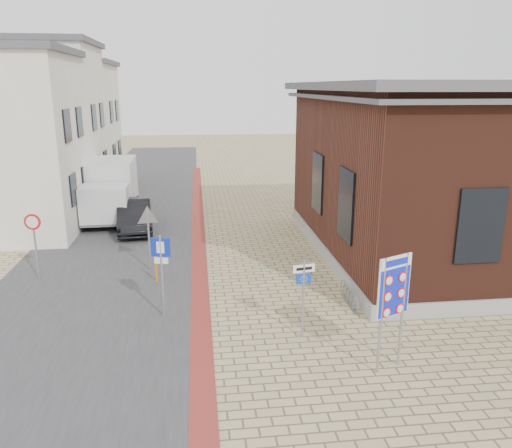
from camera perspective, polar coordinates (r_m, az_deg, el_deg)
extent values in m
plane|color=tan|center=(13.70, 2.38, -13.52)|extent=(120.00, 120.00, 0.00)
cube|color=#38383A|center=(27.86, -13.89, 1.25)|extent=(7.00, 60.00, 0.02)
cube|color=maroon|center=(22.81, -6.59, -1.51)|extent=(0.60, 40.00, 0.02)
cube|color=gray|center=(22.71, 22.44, -2.08)|extent=(12.15, 12.15, 0.50)
cube|color=#461F16|center=(22.01, 23.31, 6.02)|extent=(12.00, 12.00, 6.00)
cube|color=#4D4D52|center=(21.79, 24.21, 14.20)|extent=(13.00, 13.00, 0.30)
cube|color=#4D4D52|center=(21.79, 24.09, 13.16)|extent=(12.70, 12.70, 0.15)
cube|color=black|center=(17.02, 10.29, 2.19)|extent=(0.12, 1.60, 2.40)
cube|color=black|center=(20.79, 7.11, 4.72)|extent=(0.12, 1.60, 2.40)
cube|color=black|center=(15.56, 24.26, -0.21)|extent=(1.40, 0.12, 2.20)
cube|color=black|center=(23.71, -20.16, 3.73)|extent=(0.10, 1.10, 1.40)
cube|color=black|center=(26.01, -19.00, 4.81)|extent=(0.10, 1.10, 1.40)
cube|color=black|center=(23.35, -20.80, 10.47)|extent=(0.10, 1.10, 1.40)
cube|color=black|center=(25.68, -19.55, 10.95)|extent=(0.10, 1.10, 1.40)
cube|color=silver|center=(31.24, -23.98, 10.06)|extent=(7.00, 6.00, 8.80)
cube|color=#4D4D52|center=(31.25, -24.93, 18.36)|extent=(7.40, 6.40, 0.30)
cube|color=black|center=(29.49, -17.60, 6.10)|extent=(0.10, 1.10, 1.40)
cube|color=black|center=(31.82, -16.83, 6.80)|extent=(0.10, 1.10, 1.40)
cube|color=black|center=(29.20, -18.05, 11.52)|extent=(0.10, 1.10, 1.40)
cube|color=black|center=(31.55, -17.23, 11.83)|extent=(0.10, 1.10, 1.40)
cube|color=silver|center=(37.04, -21.26, 10.37)|extent=(7.00, 6.00, 8.00)
cube|color=#4D4D52|center=(36.98, -21.91, 16.76)|extent=(7.40, 6.40, 0.30)
cube|color=black|center=(35.34, -15.86, 7.68)|extent=(0.10, 1.10, 1.40)
cube|color=black|center=(37.70, -15.32, 8.17)|extent=(0.10, 1.10, 1.40)
cube|color=black|center=(35.10, -16.21, 12.21)|extent=(0.10, 1.10, 1.40)
cube|color=black|center=(37.47, -15.63, 12.42)|extent=(0.10, 1.10, 1.40)
torus|color=slate|center=(15.56, 11.24, -8.97)|extent=(0.04, 0.60, 0.60)
torus|color=slate|center=(15.82, 10.91, -8.53)|extent=(0.04, 0.60, 0.60)
torus|color=slate|center=(16.08, 10.59, -8.11)|extent=(0.04, 0.60, 0.60)
torus|color=slate|center=(16.34, 10.27, -7.69)|extent=(0.04, 0.60, 0.60)
torus|color=slate|center=(16.60, 9.98, -7.29)|extent=(0.04, 0.60, 0.60)
cube|color=slate|center=(16.18, 10.54, -8.95)|extent=(0.08, 1.60, 0.04)
imported|color=black|center=(24.33, -13.73, 0.97)|extent=(2.06, 4.57, 1.46)
cube|color=slate|center=(26.78, -16.15, 1.53)|extent=(2.32, 5.64, 0.26)
cube|color=silver|center=(24.70, -16.87, 2.30)|extent=(2.22, 1.82, 1.65)
cube|color=black|center=(23.89, -17.18, 2.61)|extent=(1.97, 0.13, 0.83)
cube|color=silver|center=(27.41, -16.11, 4.72)|extent=(2.37, 3.78, 2.28)
cylinder|color=black|center=(25.39, -19.04, 0.42)|extent=(0.28, 0.83, 0.83)
cylinder|color=black|center=(25.06, -14.16, 0.62)|extent=(0.28, 0.83, 0.83)
cylinder|color=black|center=(28.55, -17.88, 2.13)|extent=(0.28, 0.83, 0.83)
cylinder|color=black|center=(28.26, -13.54, 2.32)|extent=(0.28, 0.83, 0.83)
cylinder|color=gray|center=(12.16, 14.10, -10.30)|extent=(0.07, 0.07, 2.90)
cylinder|color=gray|center=(12.63, 16.38, -9.46)|extent=(0.07, 0.07, 2.90)
cube|color=white|center=(12.11, 15.50, -6.87)|extent=(0.92, 0.45, 1.49)
cube|color=#1021C8|center=(12.11, 15.50, -6.87)|extent=(0.89, 0.44, 1.45)
cube|color=white|center=(11.90, 15.70, -4.20)|extent=(0.89, 0.44, 0.28)
cylinder|color=gray|center=(13.60, 5.40, -8.54)|extent=(0.07, 0.07, 2.24)
cube|color=white|center=(13.27, 5.50, -5.08)|extent=(0.60, 0.13, 0.21)
cube|color=#0F38B7|center=(13.37, 5.46, -6.25)|extent=(0.41, 0.10, 0.27)
cylinder|color=gray|center=(14.87, -10.68, -5.97)|extent=(0.07, 0.07, 2.54)
cube|color=#0E25AA|center=(14.57, -10.86, -2.62)|extent=(0.56, 0.15, 0.56)
cube|color=white|center=(14.70, -10.78, -4.12)|extent=(0.41, 0.12, 0.18)
cylinder|color=gray|center=(18.73, -12.12, -1.82)|extent=(0.07, 0.07, 2.36)
cylinder|color=gray|center=(19.04, -23.87, -2.47)|extent=(0.07, 0.07, 2.41)
cylinder|color=red|center=(18.79, -24.17, 0.23)|extent=(0.57, 0.09, 0.57)
cylinder|color=orange|center=(17.84, -11.35, -5.06)|extent=(0.09, 0.09, 0.95)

